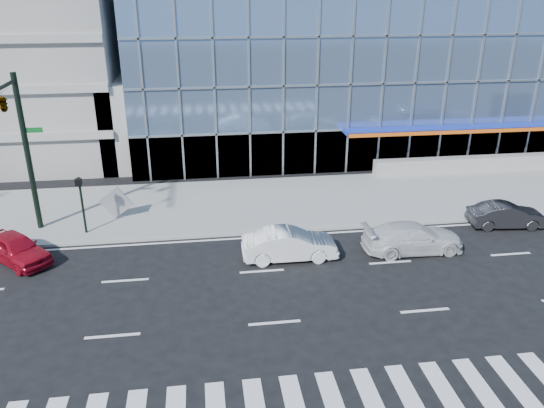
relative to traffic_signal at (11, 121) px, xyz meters
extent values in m
plane|color=black|center=(11.00, -4.57, -6.16)|extent=(160.00, 160.00, 0.00)
cube|color=gray|center=(11.00, 3.43, -6.09)|extent=(120.00, 8.00, 0.15)
cube|color=#6987AF|center=(25.00, 21.43, 1.34)|extent=(42.00, 26.00, 15.00)
cube|color=gray|center=(5.00, 13.43, -3.16)|extent=(6.00, 8.00, 6.00)
cylinder|color=black|center=(0.00, 1.43, -2.01)|extent=(0.28, 0.28, 8.00)
imported|color=black|center=(0.00, -0.57, 0.99)|extent=(0.48, 2.24, 0.90)
cube|color=#0C591E|center=(0.45, 1.43, -0.81)|extent=(0.90, 0.05, 0.25)
cylinder|color=black|center=(2.50, 0.43, -4.51)|extent=(0.12, 0.12, 3.00)
cube|color=black|center=(2.50, 0.28, -3.21)|extent=(0.30, 0.25, 0.35)
imported|color=silver|center=(18.42, -3.58, -5.46)|extent=(4.89, 2.03, 1.41)
imported|color=white|center=(12.42, -3.52, -5.44)|extent=(4.43, 1.58, 1.46)
imported|color=black|center=(24.42, -1.57, -5.51)|extent=(4.09, 1.79, 1.31)
imported|color=#A20C1E|center=(-0.15, -2.08, -5.49)|extent=(4.00, 3.91, 1.36)
cube|color=gray|center=(3.87, 2.09, -5.11)|extent=(1.82, 0.11, 1.82)
camera|label=1|loc=(8.57, -25.33, 5.64)|focal=35.00mm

